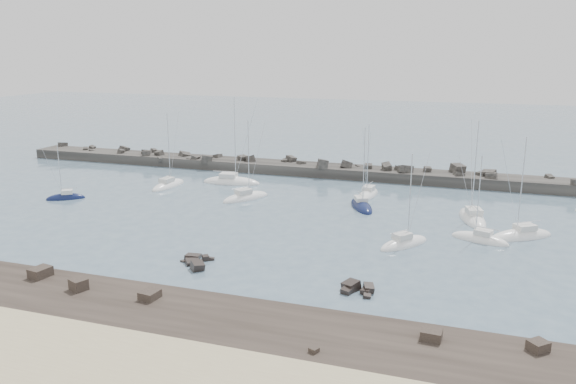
% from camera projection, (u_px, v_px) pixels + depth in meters
% --- Properties ---
extents(ground, '(400.00, 400.00, 0.00)m').
position_uv_depth(ground, '(262.00, 241.00, 67.59)').
color(ground, slate).
rests_on(ground, ground).
extents(rock_shelf, '(140.00, 12.00, 1.95)m').
position_uv_depth(rock_shelf, '(169.00, 322.00, 47.39)').
color(rock_shelf, black).
rests_on(rock_shelf, ground).
extents(rock_cluster_near, '(3.89, 4.60, 1.62)m').
position_uv_depth(rock_cluster_near, '(196.00, 262.00, 60.38)').
color(rock_cluster_near, black).
rests_on(rock_cluster_near, ground).
extents(rock_cluster_far, '(3.35, 2.69, 1.43)m').
position_uv_depth(rock_cluster_far, '(357.00, 289.00, 53.28)').
color(rock_cluster_far, black).
rests_on(rock_cluster_far, ground).
extents(breakwater, '(115.00, 7.63, 4.94)m').
position_uv_depth(breakwater, '(299.00, 172.00, 104.71)').
color(breakwater, '#2C2A27').
rests_on(breakwater, ground).
extents(sailboat_1, '(3.28, 8.55, 13.22)m').
position_uv_depth(sailboat_1, '(168.00, 186.00, 94.40)').
color(sailboat_1, white).
rests_on(sailboat_1, ground).
extents(sailboat_2, '(5.72, 4.65, 9.30)m').
position_uv_depth(sailboat_2, '(66.00, 198.00, 86.52)').
color(sailboat_2, '#0F1840').
rests_on(sailboat_2, ground).
extents(sailboat_3, '(6.57, 8.34, 13.09)m').
position_uv_depth(sailboat_3, '(246.00, 198.00, 86.54)').
color(sailboat_3, white).
rests_on(sailboat_3, ground).
extents(sailboat_4, '(10.45, 4.25, 15.93)m').
position_uv_depth(sailboat_4, '(231.00, 183.00, 96.74)').
color(sailboat_4, white).
rests_on(sailboat_4, ground).
extents(sailboat_5, '(3.26, 8.00, 12.35)m').
position_uv_depth(sailboat_5, '(368.00, 195.00, 88.33)').
color(sailboat_5, white).
rests_on(sailboat_5, ground).
extents(sailboat_6, '(6.24, 7.30, 11.83)m').
position_uv_depth(sailboat_6, '(404.00, 244.00, 65.92)').
color(sailboat_6, white).
rests_on(sailboat_6, ground).
extents(sailboat_7, '(5.69, 8.37, 12.74)m').
position_uv_depth(sailboat_7, '(361.00, 206.00, 81.94)').
color(sailboat_7, '#0F1840').
rests_on(sailboat_7, ground).
extents(sailboat_8, '(7.37, 4.36, 11.23)m').
position_uv_depth(sailboat_8, '(480.00, 240.00, 67.52)').
color(sailboat_8, white).
rests_on(sailboat_8, ground).
extents(sailboat_9, '(5.11, 9.54, 14.45)m').
position_uv_depth(sailboat_9, '(472.00, 219.00, 75.77)').
color(sailboat_9, white).
rests_on(sailboat_9, ground).
extents(sailboat_10, '(8.54, 6.90, 13.47)m').
position_uv_depth(sailboat_10, '(521.00, 236.00, 68.70)').
color(sailboat_10, white).
rests_on(sailboat_10, ground).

